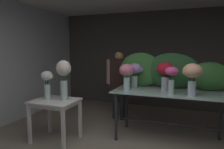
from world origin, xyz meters
TOP-DOWN VIEW (x-y plane):
  - ground_plane at (0.00, 1.99)m, footprint 8.76×8.76m
  - wall_back at (0.00, 3.98)m, footprint 5.88×0.12m
  - wall_left at (-2.94, 1.99)m, footprint 0.12×4.10m
  - display_table_glass at (0.42, 1.82)m, footprint 1.93×0.86m
  - side_table_white at (-1.43, 1.11)m, footprint 0.75×0.62m
  - florist at (-0.75, 2.56)m, footprint 0.60×0.24m
  - foliage_backdrop at (0.43, 2.13)m, footprint 1.98×0.30m
  - vase_fuchsia_peonies at (0.47, 1.59)m, footprint 0.21×0.21m
  - vase_peach_stock at (0.77, 1.57)m, footprint 0.30×0.29m
  - vase_lilac_carnations at (-0.24, 1.95)m, footprint 0.31×0.27m
  - vase_rosy_freesia at (-0.31, 1.65)m, footprint 0.26×0.26m
  - vase_crimson_lilies at (0.34, 1.89)m, footprint 0.33×0.30m
  - vase_white_roses_tall at (-1.57, 1.11)m, footprint 0.23×0.20m
  - vase_cream_lisianthus_tall at (-1.28, 1.17)m, footprint 0.25×0.25m

SIDE VIEW (x-z plane):
  - ground_plane at x=0.00m, z-range 0.00..0.00m
  - side_table_white at x=-1.43m, z-range 0.27..1.00m
  - display_table_glass at x=0.42m, z-range 0.30..1.18m
  - florist at x=-0.75m, z-range 0.18..1.75m
  - vase_white_roses_tall at x=-1.57m, z-range 0.79..1.29m
  - vase_cream_lisianthus_tall at x=-1.28m, z-range 0.83..1.51m
  - vase_fuchsia_peonies at x=0.47m, z-range 0.95..1.40m
  - vase_rosy_freesia at x=-0.31m, z-range 0.95..1.42m
  - foliage_backdrop at x=0.43m, z-range 0.86..1.52m
  - vase_lilac_carnations at x=-0.24m, z-range 0.96..1.42m
  - vase_crimson_lilies at x=0.34m, z-range 0.96..1.46m
  - vase_peach_stock at x=0.77m, z-range 0.96..1.47m
  - wall_back at x=0.00m, z-range 0.00..2.63m
  - wall_left at x=-2.94m, z-range 0.00..2.63m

